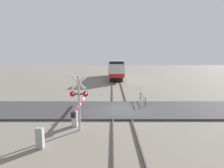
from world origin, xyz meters
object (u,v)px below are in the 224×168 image
Objects in this scene: utility_cabinet at (41,138)px; guard_railing at (143,98)px; locomotive at (117,69)px; crossing_gate at (78,112)px; crossing_signal at (80,97)px.

utility_cabinet is 0.38× the size of guard_railing.
locomotive is 12.88× the size of utility_cabinet.
locomotive is 25.64m from crossing_gate.
locomotive is at bearing 96.54° from guard_railing.
utility_cabinet is 11.21m from guard_railing.
utility_cabinet is at bearing -127.02° from crossing_signal.
guard_railing is (5.29, 6.50, -1.63)m from crossing_signal.
crossing_gate is (-3.43, -25.37, -1.31)m from locomotive.
locomotive is 29.63m from utility_cabinet.
crossing_gate is 7.58m from guard_railing.
locomotive is 20.65m from guard_railing.
crossing_signal is 3.29m from utility_cabinet.
locomotive is 4.06× the size of crossing_signal.
utility_cabinet reaches higher than guard_railing.
utility_cabinet is at bearing -107.57° from crossing_gate.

